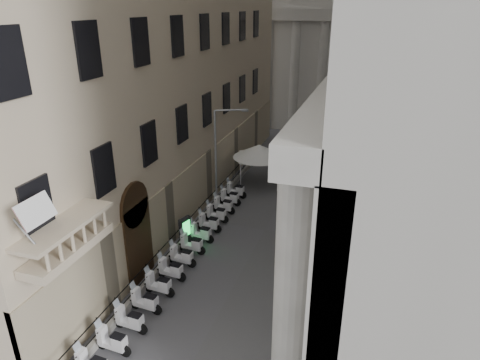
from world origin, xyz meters
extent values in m
cylinder|color=white|center=(-3.39, 24.67, 1.14)|extent=(0.06, 0.06, 2.27)
cylinder|color=white|center=(-0.50, 24.67, 1.14)|extent=(0.06, 0.06, 2.27)
cylinder|color=white|center=(-3.39, 27.56, 1.14)|extent=(0.06, 0.06, 2.27)
cylinder|color=white|center=(-0.50, 27.56, 1.14)|extent=(0.06, 0.06, 2.27)
cube|color=white|center=(-1.94, 26.12, 2.32)|extent=(3.10, 3.10, 0.12)
cone|color=white|center=(-1.94, 26.12, 2.84)|extent=(4.13, 4.13, 1.03)
cylinder|color=gray|center=(-4.20, 21.49, 3.55)|extent=(0.16, 0.16, 7.09)
cylinder|color=gray|center=(-3.23, 21.93, 7.09)|extent=(1.99, 0.98, 0.12)
cube|color=gray|center=(-2.34, 22.32, 7.05)|extent=(0.48, 0.36, 0.13)
cube|color=black|center=(-4.20, 16.05, 0.88)|extent=(0.47, 0.87, 1.76)
cube|color=#19E54C|center=(-4.07, 16.01, 1.08)|extent=(0.21, 0.62, 0.98)
imported|color=#0D0E36|center=(2.03, 31.63, 0.89)|extent=(0.73, 0.56, 1.77)
imported|color=black|center=(2.80, 27.86, 0.97)|extent=(1.11, 0.96, 1.94)
imported|color=black|center=(1.03, 29.55, 0.83)|extent=(0.93, 0.76, 1.65)
camera|label=1|loc=(5.97, -4.67, 13.70)|focal=32.00mm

